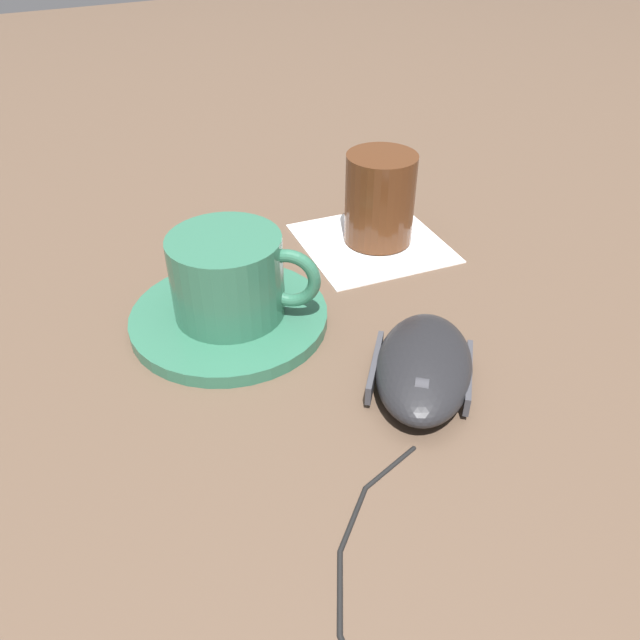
{
  "coord_description": "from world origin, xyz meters",
  "views": [
    {
      "loc": [
        -0.2,
        -0.35,
        0.31
      ],
      "look_at": [
        -0.02,
        -0.02,
        0.03
      ],
      "focal_mm": 35.0,
      "sensor_mm": 36.0,
      "label": 1
    }
  ],
  "objects_px": {
    "saucer": "(229,317)",
    "drinking_glass": "(380,199)",
    "computer_mouse": "(424,366)",
    "coffee_cup": "(230,276)"
  },
  "relations": [
    {
      "from": "saucer",
      "to": "drinking_glass",
      "type": "height_order",
      "value": "drinking_glass"
    },
    {
      "from": "saucer",
      "to": "computer_mouse",
      "type": "distance_m",
      "value": 0.17
    },
    {
      "from": "coffee_cup",
      "to": "computer_mouse",
      "type": "relative_size",
      "value": 0.78
    },
    {
      "from": "computer_mouse",
      "to": "drinking_glass",
      "type": "distance_m",
      "value": 0.21
    },
    {
      "from": "computer_mouse",
      "to": "drinking_glass",
      "type": "height_order",
      "value": "drinking_glass"
    },
    {
      "from": "drinking_glass",
      "to": "saucer",
      "type": "bearing_deg",
      "value": -162.52
    },
    {
      "from": "saucer",
      "to": "computer_mouse",
      "type": "relative_size",
      "value": 1.19
    },
    {
      "from": "coffee_cup",
      "to": "computer_mouse",
      "type": "bearing_deg",
      "value": -56.1
    },
    {
      "from": "coffee_cup",
      "to": "computer_mouse",
      "type": "distance_m",
      "value": 0.16
    },
    {
      "from": "computer_mouse",
      "to": "coffee_cup",
      "type": "bearing_deg",
      "value": 123.9
    }
  ]
}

